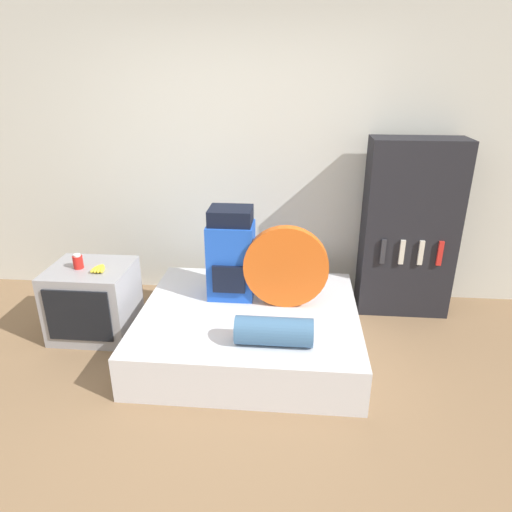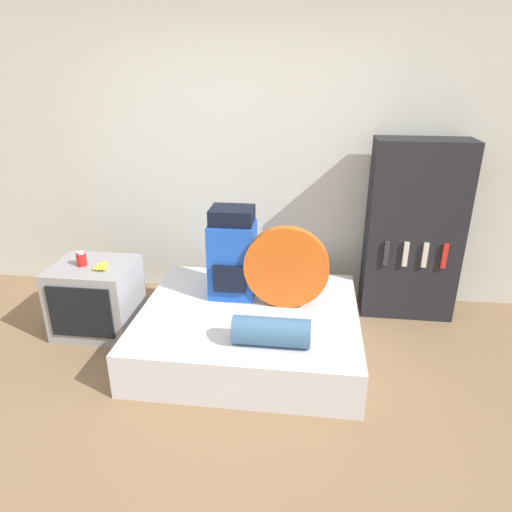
# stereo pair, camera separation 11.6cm
# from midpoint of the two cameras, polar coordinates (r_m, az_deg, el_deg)

# --- Properties ---
(ground_plane) EXTENTS (16.00, 16.00, 0.00)m
(ground_plane) POSITION_cam_midpoint_polar(r_m,az_deg,el_deg) (3.05, -6.37, -20.27)
(ground_plane) COLOR #846647
(wall_back) EXTENTS (8.00, 0.05, 2.60)m
(wall_back) POSITION_cam_midpoint_polar(r_m,az_deg,el_deg) (4.22, -2.04, 12.03)
(wall_back) COLOR silver
(wall_back) RESTS_ON ground_plane
(bed) EXTENTS (1.66, 1.47, 0.34)m
(bed) POSITION_cam_midpoint_polar(r_m,az_deg,el_deg) (3.63, -1.77, -9.04)
(bed) COLOR silver
(bed) RESTS_ON ground_plane
(backpack) EXTENTS (0.36, 0.33, 0.74)m
(backpack) POSITION_cam_midpoint_polar(r_m,az_deg,el_deg) (3.62, -4.05, 0.17)
(backpack) COLOR blue
(backpack) RESTS_ON bed
(tent_bag) EXTENTS (0.65, 0.08, 0.65)m
(tent_bag) POSITION_cam_midpoint_polar(r_m,az_deg,el_deg) (3.47, 2.79, -1.40)
(tent_bag) COLOR #E05B19
(tent_bag) RESTS_ON bed
(sleeping_roll) EXTENTS (0.52, 0.20, 0.20)m
(sleeping_roll) POSITION_cam_midpoint_polar(r_m,az_deg,el_deg) (3.09, 1.16, -9.39)
(sleeping_roll) COLOR #3D668E
(sleeping_roll) RESTS_ON bed
(television) EXTENTS (0.64, 0.57, 0.59)m
(television) POSITION_cam_midpoint_polar(r_m,az_deg,el_deg) (4.01, -20.45, -5.25)
(television) COLOR #939399
(television) RESTS_ON ground_plane
(canister) EXTENTS (0.08, 0.08, 0.12)m
(canister) POSITION_cam_midpoint_polar(r_m,az_deg,el_deg) (3.88, -22.17, -0.66)
(canister) COLOR red
(canister) RESTS_ON television
(banana_bunch) EXTENTS (0.12, 0.15, 0.04)m
(banana_bunch) POSITION_cam_midpoint_polar(r_m,az_deg,el_deg) (3.79, -19.81, -1.48)
(banana_bunch) COLOR yellow
(banana_bunch) RESTS_ON television
(bookshelf) EXTENTS (0.78, 0.37, 1.55)m
(bookshelf) POSITION_cam_midpoint_polar(r_m,az_deg,el_deg) (4.15, 17.80, 3.23)
(bookshelf) COLOR black
(bookshelf) RESTS_ON ground_plane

